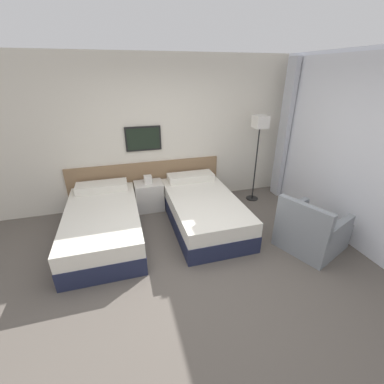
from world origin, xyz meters
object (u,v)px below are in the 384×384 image
at_px(bed_near_window, 203,209).
at_px(nightstand, 149,196).
at_px(armchair, 311,232).
at_px(bed_near_door, 103,223).
at_px(floor_lamp, 260,130).

bearing_deg(bed_near_window, nightstand, 137.08).
bearing_deg(armchair, bed_near_window, 28.04).
height_order(bed_near_door, bed_near_window, same).
distance_m(bed_near_window, nightstand, 1.11).
height_order(nightstand, floor_lamp, floor_lamp).
bearing_deg(bed_near_window, floor_lamp, 24.66).
bearing_deg(nightstand, bed_near_door, -137.08).
height_order(floor_lamp, armchair, floor_lamp).
bearing_deg(nightstand, armchair, -41.10).
bearing_deg(bed_near_door, armchair, -20.50).
relative_size(floor_lamp, armchair, 1.59).
bearing_deg(armchair, bed_near_door, 47.45).
height_order(nightstand, armchair, armchair).
bearing_deg(floor_lamp, nightstand, 175.43).
relative_size(bed_near_door, armchair, 1.92).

